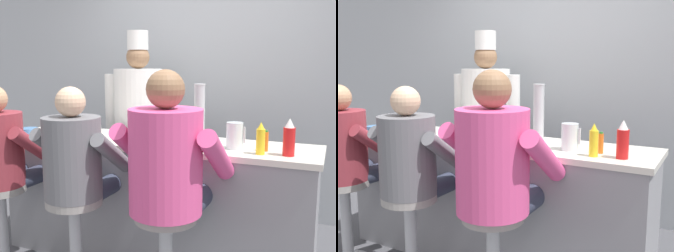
% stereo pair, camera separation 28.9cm
% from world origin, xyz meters
% --- Properties ---
extents(wall_back, '(10.00, 0.06, 2.70)m').
position_xyz_m(wall_back, '(0.00, 1.57, 1.35)').
color(wall_back, '#B2B7BC').
rests_on(wall_back, ground_plane).
extents(diner_counter, '(2.45, 0.60, 0.96)m').
position_xyz_m(diner_counter, '(0.00, 0.30, 0.48)').
color(diner_counter, gray).
rests_on(diner_counter, ground_plane).
extents(ketchup_bottle_red, '(0.07, 0.07, 0.24)m').
position_xyz_m(ketchup_bottle_red, '(1.01, 0.16, 1.07)').
color(ketchup_bottle_red, red).
rests_on(ketchup_bottle_red, diner_counter).
extents(mustard_bottle_yellow, '(0.06, 0.06, 0.21)m').
position_xyz_m(mustard_bottle_yellow, '(0.84, 0.13, 1.06)').
color(mustard_bottle_yellow, yellow).
rests_on(mustard_bottle_yellow, diner_counter).
extents(hot_sauce_bottle_orange, '(0.04, 0.04, 0.14)m').
position_xyz_m(hot_sauce_bottle_orange, '(0.86, 0.24, 1.03)').
color(hot_sauce_bottle_orange, orange).
rests_on(hot_sauce_bottle_orange, diner_counter).
extents(water_pitcher_clear, '(0.13, 0.11, 0.18)m').
position_xyz_m(water_pitcher_clear, '(0.65, 0.23, 1.05)').
color(water_pitcher_clear, silver).
rests_on(water_pitcher_clear, diner_counter).
extents(breakfast_plate, '(0.26, 0.26, 0.05)m').
position_xyz_m(breakfast_plate, '(-0.73, 0.26, 0.97)').
color(breakfast_plate, white).
rests_on(breakfast_plate, diner_counter).
extents(cereal_bowl, '(0.16, 0.16, 0.05)m').
position_xyz_m(cereal_bowl, '(-1.05, 0.12, 0.98)').
color(cereal_bowl, '#4C7FB7').
rests_on(cereal_bowl, diner_counter).
extents(coffee_mug_blue, '(0.13, 0.09, 0.08)m').
position_xyz_m(coffee_mug_blue, '(0.28, 0.22, 1.00)').
color(coffee_mug_blue, '#4C7AB2').
rests_on(coffee_mug_blue, diner_counter).
extents(coffee_mug_white, '(0.14, 0.09, 0.10)m').
position_xyz_m(coffee_mug_white, '(-0.93, 0.24, 1.01)').
color(coffee_mug_white, white).
rests_on(coffee_mug_white, diner_counter).
extents(cup_stack_steel, '(0.09, 0.09, 0.43)m').
position_xyz_m(cup_stack_steel, '(0.33, 0.44, 1.17)').
color(cup_stack_steel, '#B7BABF').
rests_on(cup_stack_steel, diner_counter).
extents(diner_seated_maroon, '(0.57, 0.56, 1.38)m').
position_xyz_m(diner_seated_maroon, '(-0.94, -0.29, 0.86)').
color(diner_seated_maroon, '#B2B5BA').
rests_on(diner_seated_maroon, ground_plane).
extents(diner_seated_grey, '(0.57, 0.56, 1.39)m').
position_xyz_m(diner_seated_grey, '(-0.28, -0.29, 0.87)').
color(diner_seated_grey, '#B2B5BA').
rests_on(diner_seated_grey, ground_plane).
extents(diner_seated_pink, '(0.66, 0.65, 1.50)m').
position_xyz_m(diner_seated_pink, '(0.38, -0.28, 0.92)').
color(diner_seated_pink, '#B2B5BA').
rests_on(diner_seated_pink, ground_plane).
extents(cook_in_whites_near, '(0.72, 0.46, 1.83)m').
position_xyz_m(cook_in_whites_near, '(-0.46, 0.95, 1.01)').
color(cook_in_whites_near, '#232328').
rests_on(cook_in_whites_near, ground_plane).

